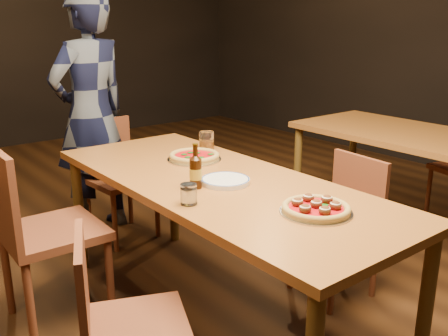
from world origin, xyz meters
TOP-DOWN VIEW (x-y plane):
  - ground at (0.00, 0.00)m, footprint 9.00×9.00m
  - table_main at (0.00, 0.00)m, footprint 0.80×2.00m
  - table_right at (1.70, -0.20)m, footprint 0.80×2.00m
  - chair_main_nw at (-0.67, -0.37)m, footprint 0.50×0.50m
  - chair_main_sw at (-0.65, 0.49)m, footprint 0.47×0.47m
  - chair_main_e at (0.65, -0.21)m, footprint 0.41×0.41m
  - chair_end at (0.08, 1.21)m, footprint 0.44×0.44m
  - pizza_meatball at (0.05, -0.59)m, footprint 0.29×0.29m
  - pizza_margherita at (0.12, 0.36)m, footprint 0.30×0.30m
  - plate_stack at (-0.01, -0.07)m, footprint 0.23×0.23m
  - beer_bottle at (-0.15, -0.04)m, footprint 0.06×0.06m
  - water_glass at (-0.30, -0.19)m, footprint 0.07×0.07m
  - amber_glass at (0.30, 0.49)m, footprint 0.09×0.09m
  - diner at (-0.00, 1.44)m, footprint 0.71×0.55m

SIDE VIEW (x-z plane):
  - ground at x=0.00m, z-range 0.00..0.00m
  - chair_main_nw at x=-0.67m, z-range 0.00..0.81m
  - chair_main_e at x=0.65m, z-range 0.00..0.81m
  - chair_end at x=0.08m, z-range 0.00..0.86m
  - chair_main_sw at x=-0.65m, z-range 0.00..0.99m
  - table_main at x=0.00m, z-range 0.30..1.05m
  - table_right at x=1.70m, z-range 0.30..1.05m
  - plate_stack at x=-0.01m, z-range 0.75..0.77m
  - pizza_margherita at x=0.12m, z-range 0.75..0.79m
  - pizza_meatball at x=0.05m, z-range 0.74..0.80m
  - water_glass at x=-0.30m, z-range 0.75..0.84m
  - amber_glass at x=0.30m, z-range 0.75..0.86m
  - beer_bottle at x=-0.15m, z-range 0.72..0.93m
  - diner at x=0.00m, z-range 0.00..1.71m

